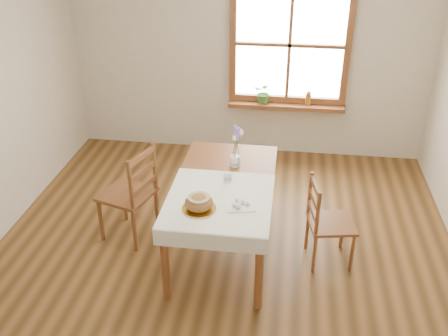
# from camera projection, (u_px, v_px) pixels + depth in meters

# --- Properties ---
(ground) EXTENTS (5.00, 5.00, 0.00)m
(ground) POSITION_uv_depth(u_px,v_px,m) (220.00, 268.00, 4.65)
(ground) COLOR brown
(ground) RESTS_ON ground
(room_walls) EXTENTS (4.60, 5.10, 2.65)m
(room_walls) POSITION_uv_depth(u_px,v_px,m) (219.00, 95.00, 3.82)
(room_walls) COLOR beige
(room_walls) RESTS_ON ground
(window) EXTENTS (1.46, 0.08, 1.46)m
(window) POSITION_uv_depth(u_px,v_px,m) (290.00, 45.00, 6.02)
(window) COLOR brown
(window) RESTS_ON ground
(window_sill) EXTENTS (1.46, 0.20, 0.05)m
(window_sill) POSITION_uv_depth(u_px,v_px,m) (286.00, 106.00, 6.33)
(window_sill) COLOR brown
(window_sill) RESTS_ON ground
(dining_table) EXTENTS (0.90, 1.60, 0.75)m
(dining_table) POSITION_uv_depth(u_px,v_px,m) (224.00, 190.00, 4.58)
(dining_table) COLOR brown
(dining_table) RESTS_ON ground
(table_linen) EXTENTS (0.91, 0.99, 0.01)m
(table_linen) POSITION_uv_depth(u_px,v_px,m) (219.00, 200.00, 4.28)
(table_linen) COLOR white
(table_linen) RESTS_ON dining_table
(chair_left) EXTENTS (0.60, 0.59, 1.00)m
(chair_left) POSITION_uv_depth(u_px,v_px,m) (127.00, 193.00, 4.87)
(chair_left) COLOR brown
(chair_left) RESTS_ON ground
(chair_right) EXTENTS (0.49, 0.47, 0.86)m
(chair_right) POSITION_uv_depth(u_px,v_px,m) (331.00, 222.00, 4.55)
(chair_right) COLOR brown
(chair_right) RESTS_ON ground
(bread_plate) EXTENTS (0.32, 0.32, 0.01)m
(bread_plate) POSITION_uv_depth(u_px,v_px,m) (199.00, 209.00, 4.13)
(bread_plate) COLOR silver
(bread_plate) RESTS_ON table_linen
(bread_loaf) EXTENTS (0.24, 0.24, 0.13)m
(bread_loaf) POSITION_uv_depth(u_px,v_px,m) (199.00, 201.00, 4.10)
(bread_loaf) COLOR olive
(bread_loaf) RESTS_ON bread_plate
(egg_napkin) EXTENTS (0.29, 0.26, 0.01)m
(egg_napkin) POSITION_uv_depth(u_px,v_px,m) (240.00, 205.00, 4.18)
(egg_napkin) COLOR white
(egg_napkin) RESTS_ON table_linen
(eggs) EXTENTS (0.22, 0.21, 0.04)m
(eggs) POSITION_uv_depth(u_px,v_px,m) (240.00, 202.00, 4.17)
(eggs) COLOR silver
(eggs) RESTS_ON egg_napkin
(salt_shaker) EXTENTS (0.05, 0.05, 0.10)m
(salt_shaker) POSITION_uv_depth(u_px,v_px,m) (226.00, 178.00, 4.50)
(salt_shaker) COLOR silver
(salt_shaker) RESTS_ON table_linen
(pepper_shaker) EXTENTS (0.07, 0.07, 0.10)m
(pepper_shaker) POSITION_uv_depth(u_px,v_px,m) (229.00, 177.00, 4.50)
(pepper_shaker) COLOR silver
(pepper_shaker) RESTS_ON table_linen
(flower_vase) EXTENTS (0.11, 0.11, 0.10)m
(flower_vase) POSITION_uv_depth(u_px,v_px,m) (235.00, 162.00, 4.78)
(flower_vase) COLOR silver
(flower_vase) RESTS_ON dining_table
(lavender_bouquet) EXTENTS (0.17, 0.17, 0.31)m
(lavender_bouquet) POSITION_uv_depth(u_px,v_px,m) (235.00, 142.00, 4.68)
(lavender_bouquet) COLOR #6F5AA0
(lavender_bouquet) RESTS_ON flower_vase
(potted_plant) EXTENTS (0.31, 0.33, 0.21)m
(potted_plant) POSITION_uv_depth(u_px,v_px,m) (264.00, 95.00, 6.30)
(potted_plant) COLOR #3C7A31
(potted_plant) RESTS_ON window_sill
(amber_bottle) EXTENTS (0.07, 0.07, 0.19)m
(amber_bottle) POSITION_uv_depth(u_px,v_px,m) (308.00, 98.00, 6.24)
(amber_bottle) COLOR #A66E1E
(amber_bottle) RESTS_ON window_sill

